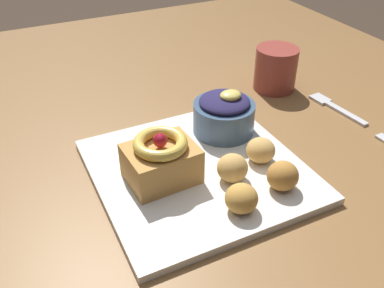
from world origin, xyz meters
TOP-DOWN VIEW (x-y plane):
  - dining_table at (0.00, 0.00)m, footprint 1.32×1.10m
  - front_plate at (0.02, -0.20)m, footprint 0.29×0.29m
  - cake_slice at (-0.04, -0.20)m, footprint 0.10×0.08m
  - berry_ramekin at (0.10, -0.13)m, footprint 0.10×0.10m
  - fritter_front at (0.10, -0.22)m, footprint 0.04×0.04m
  - fritter_middle at (0.05, -0.24)m, footprint 0.04×0.04m
  - fritter_back at (0.10, -0.29)m, footprint 0.04×0.04m
  - fritter_extra at (0.02, -0.30)m, footprint 0.04×0.04m
  - fork at (0.32, -0.13)m, footprint 0.03×0.13m
  - coffee_mug at (0.27, -0.02)m, footprint 0.08×0.08m

SIDE VIEW (x-z plane):
  - dining_table at x=0.00m, z-range 0.28..1.01m
  - fork at x=0.32m, z-range 0.73..0.73m
  - front_plate at x=0.02m, z-range 0.73..0.74m
  - fritter_front at x=0.10m, z-range 0.74..0.78m
  - fritter_extra at x=0.02m, z-range 0.74..0.78m
  - fritter_middle at x=0.05m, z-range 0.74..0.78m
  - fritter_back at x=0.10m, z-range 0.74..0.78m
  - coffee_mug at x=0.27m, z-range 0.73..0.81m
  - berry_ramekin at x=0.10m, z-range 0.74..0.81m
  - cake_slice at x=-0.04m, z-range 0.74..0.81m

